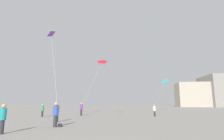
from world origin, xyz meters
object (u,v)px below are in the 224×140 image
Objects in this scene: person_in_grey at (57,111)px; person_in_white at (154,110)px; kite_cyan_delta at (165,81)px; building_left_hall at (194,95)px; kite_crimson_diamond at (102,61)px; kite_violet_delta at (51,35)px; person_in_blue at (56,113)px; person_in_teal at (3,117)px; person_in_purple at (81,108)px; person_in_green at (43,110)px; handbag_beside_flyer at (60,125)px.

person_in_grey is 1.14× the size of person_in_white.
kite_cyan_delta is 1.10× the size of building_left_hall.
kite_cyan_delta is at bearing -117.53° from building_left_hall.
building_left_hall is (36.52, 64.20, -1.79)m from kite_crimson_diamond.
kite_violet_delta reaches higher than person_in_white.
person_in_blue reaches higher than person_in_teal.
person_in_teal is 1.10× the size of person_in_white.
person_in_grey is 13.20m from person_in_white.
kite_cyan_delta reaches higher than person_in_purple.
kite_cyan_delta is (12.51, 18.13, -0.68)m from kite_crimson_diamond.
kite_violet_delta is (-3.48, 6.47, 8.98)m from person_in_blue.
person_in_grey reaches higher than person_in_teal.
person_in_grey is (-1.21, 3.69, -0.02)m from person_in_blue.
person_in_white is 69.47m from building_left_hall.
person_in_grey is at bearing -120.04° from kite_crimson_diamond.
person_in_green is at bearing -124.60° from building_left_hall.
kite_violet_delta is at bearing -122.07° from building_left_hall.
person_in_blue is 14.86m from person_in_white.
person_in_blue is 0.11× the size of building_left_hall.
person_in_purple is (-0.86, 12.52, -0.00)m from person_in_blue.
kite_crimson_diamond is 22.04m from kite_cyan_delta.
kite_cyan_delta is 32.26m from handbag_beside_flyer.
person_in_blue is at bearing 89.55° from person_in_white.
kite_cyan_delta reaches higher than person_in_green.
building_left_hall is (29.48, 62.73, 4.74)m from person_in_white.
kite_crimson_diamond is 7.34m from kite_violet_delta.
person_in_grey is 5.67× the size of handbag_beside_flyer.
person_in_green is 13.60m from person_in_teal.
person_in_blue is 3.89m from person_in_grey.
kite_crimson_diamond is at bearing 30.75° from kite_violet_delta.
person_in_teal is at bearing -78.98° from person_in_blue.
kite_violet_delta is (-2.62, -6.05, 8.98)m from person_in_purple.
building_left_hall reaches higher than person_in_white.
person_in_blue is 1.10× the size of person_in_green.
kite_crimson_diamond is 73.88m from building_left_hall.
person_in_teal is 13.40m from kite_violet_delta.
kite_violet_delta is at bearing 60.19° from person_in_white.
kite_crimson_diamond is (3.64, 6.29, 6.40)m from person_in_grey.
person_in_grey is at bearing -119.67° from building_left_hall.
person_in_grey reaches higher than person_in_green.
person_in_blue is 11.24m from person_in_green.
kite_crimson_diamond reaches higher than person_in_grey.
person_in_purple is at bearing -122.85° from building_left_hall.
person_in_green is at bearing -179.03° from kite_crimson_diamond.
kite_cyan_delta reaches higher than person_in_white.
person_in_purple is 73.53m from building_left_hall.
kite_violet_delta reaches higher than person_in_teal.
person_in_purple reaches higher than person_in_grey.
person_in_grey is 0.10× the size of kite_cyan_delta.
person_in_purple is at bearing 135.85° from person_in_blue.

